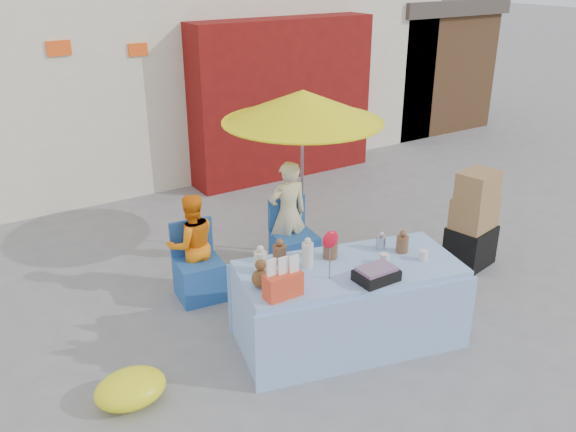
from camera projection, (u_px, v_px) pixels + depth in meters
ground at (319, 324)px, 6.28m from camera, size 80.00×80.00×0.00m
market_table at (347, 303)px, 5.86m from camera, size 2.32×1.49×1.30m
chair_left at (199, 276)px, 6.70m from camera, size 0.53×0.52×0.85m
chair_right at (294, 249)px, 7.32m from camera, size 0.53×0.52×0.85m
vendor_orange at (192, 245)px, 6.67m from camera, size 0.62×0.51×1.17m
vendor_beige at (288, 214)px, 7.26m from camera, size 0.52×0.37×1.32m
umbrella at (303, 107)px, 7.04m from camera, size 1.90×1.90×2.09m
box_stack at (473, 222)px, 7.30m from camera, size 0.62×0.55×1.20m
tarp_bundle at (131, 389)px, 5.14m from camera, size 0.69×0.60×0.27m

